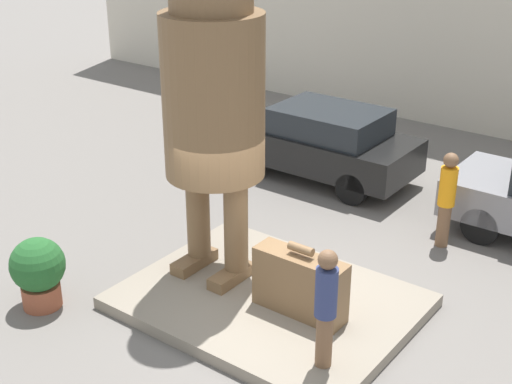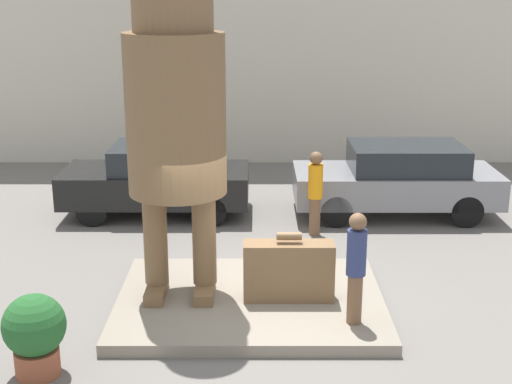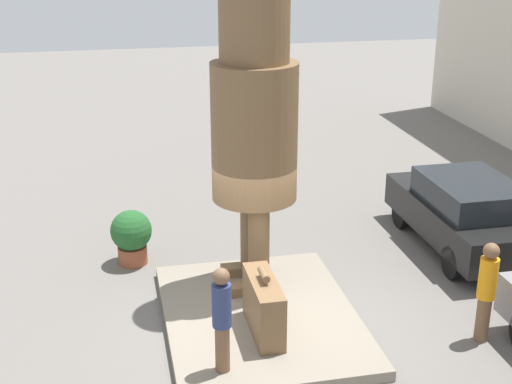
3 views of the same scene
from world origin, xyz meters
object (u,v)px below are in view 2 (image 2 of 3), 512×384
giant_suitcase (287,271)px  worker_hivis (313,190)px  planter_pot (33,332)px  statue_figure (173,91)px  parked_car_black (156,178)px  parked_car_grey (396,178)px  tourist (354,264)px

giant_suitcase → worker_hivis: 3.62m
giant_suitcase → planter_pot: (-3.40, -1.97, -0.04)m
statue_figure → planter_pot: 3.95m
parked_car_black → parked_car_grey: (5.33, -0.05, 0.02)m
tourist → worker_hivis: 4.38m
statue_figure → tourist: statue_figure is taller
parked_car_black → planter_pot: 6.93m
parked_car_grey → planter_pot: parked_car_grey is taller
tourist → statue_figure: bearing=158.6°
planter_pot → parked_car_black: bearing=84.1°
giant_suitcase → planter_pot: bearing=-149.9°
parked_car_black → planter_pot: (-0.72, -6.89, -0.21)m
statue_figure → giant_suitcase: (1.72, -0.21, -2.79)m
giant_suitcase → parked_car_black: parked_car_black is taller
tourist → parked_car_grey: 5.96m
giant_suitcase → parked_car_grey: bearing=61.5°
giant_suitcase → parked_car_grey: (2.64, 4.87, 0.19)m
planter_pot → worker_hivis: worker_hivis is taller
parked_car_black → worker_hivis: bearing=157.8°
statue_figure → tourist: 3.68m
giant_suitcase → parked_car_grey: size_ratio=0.32×
planter_pot → worker_hivis: size_ratio=0.65×
tourist → parked_car_black: bearing=122.1°
parked_car_grey → worker_hivis: worker_hivis is taller
giant_suitcase → worker_hivis: worker_hivis is taller
planter_pot → worker_hivis: (4.10, 5.51, 0.34)m
giant_suitcase → tourist: size_ratio=0.84×
giant_suitcase → tourist: 1.33m
statue_figure → parked_car_grey: size_ratio=1.25×
giant_suitcase → tourist: bearing=-41.9°
parked_car_grey → worker_hivis: (-1.95, -1.33, 0.11)m
statue_figure → parked_car_black: statue_figure is taller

